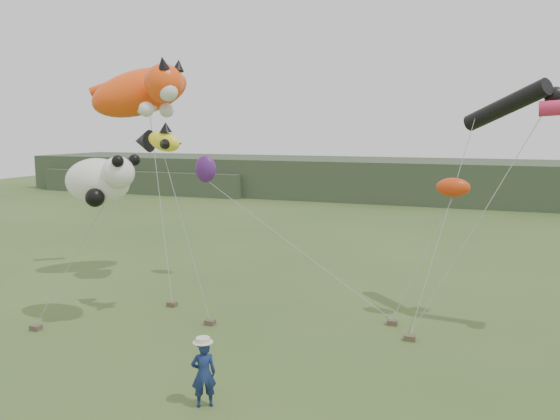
{
  "coord_description": "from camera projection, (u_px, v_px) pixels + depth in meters",
  "views": [
    {
      "loc": [
        6.3,
        -12.42,
        7.06
      ],
      "look_at": [
        0.47,
        3.0,
        4.64
      ],
      "focal_mm": 35.0,
      "sensor_mm": 36.0,
      "label": 1
    }
  ],
  "objects": [
    {
      "name": "cat_kite",
      "position": [
        145.0,
        91.0,
        24.82
      ],
      "size": [
        6.01,
        4.8,
        3.23
      ],
      "color": "#FF4B0F",
      "rests_on": "ground"
    },
    {
      "name": "fish_kite",
      "position": [
        156.0,
        141.0,
        19.94
      ],
      "size": [
        2.16,
        1.44,
        1.18
      ],
      "color": "yellow",
      "rests_on": "ground"
    },
    {
      "name": "sandbag_anchors",
      "position": [
        241.0,
        322.0,
        19.96
      ],
      "size": [
        12.96,
        5.31,
        0.18
      ],
      "color": "brown",
      "rests_on": "ground"
    },
    {
      "name": "festival_attendant",
      "position": [
        204.0,
        374.0,
        13.96
      ],
      "size": [
        0.77,
        0.71,
        1.76
      ],
      "primitive_type": "imported",
      "rotation": [
        0.0,
        0.0,
        3.74
      ],
      "color": "navy",
      "rests_on": "ground"
    },
    {
      "name": "tube_kites",
      "position": [
        540.0,
        104.0,
        18.79
      ],
      "size": [
        5.39,
        3.31,
        1.79
      ],
      "color": "black",
      "rests_on": "ground"
    },
    {
      "name": "headland",
      "position": [
        389.0,
        180.0,
        56.89
      ],
      "size": [
        90.0,
        13.0,
        4.0
      ],
      "color": "#2D3D28",
      "rests_on": "ground"
    },
    {
      "name": "misc_kites",
      "position": [
        285.0,
        175.0,
        23.26
      ],
      "size": [
        12.31,
        2.78,
        1.28
      ],
      "color": "red",
      "rests_on": "ground"
    },
    {
      "name": "panda_kite",
      "position": [
        101.0,
        181.0,
        19.41
      ],
      "size": [
        2.97,
        1.92,
        1.85
      ],
      "color": "white",
      "rests_on": "ground"
    },
    {
      "name": "ground",
      "position": [
        224.0,
        394.0,
        14.73
      ],
      "size": [
        120.0,
        120.0,
        0.0
      ],
      "primitive_type": "plane",
      "color": "#385123",
      "rests_on": "ground"
    }
  ]
}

